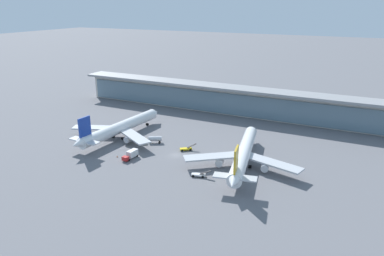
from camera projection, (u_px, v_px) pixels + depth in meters
ground_plane at (176, 155)px, 142.41m from camera, size 1200.00×1200.00×0.00m
airliner_left_stand at (119, 128)px, 159.50m from camera, size 42.75×55.73×14.83m
airliner_centre_stand at (243, 154)px, 131.68m from camera, size 42.06×55.40×14.83m
service_truck_near_nose_yellow at (186, 149)px, 146.83m from camera, size 6.17×5.28×2.70m
service_truck_under_wing_yellow at (153, 139)px, 154.55m from camera, size 8.57×6.26×2.95m
service_truck_mid_apron_red at (131, 154)px, 139.05m from camera, size 2.92×7.47×3.10m
service_truck_by_tail_white at (199, 175)px, 124.58m from camera, size 6.92×3.08×2.70m
terminal_building at (232, 100)px, 193.59m from camera, size 183.94×12.80×15.20m
safety_cone_alpha at (117, 156)px, 140.62m from camera, size 0.62×0.62×0.70m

